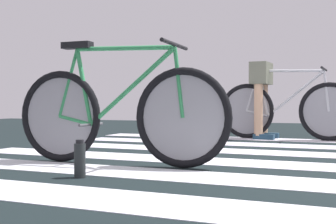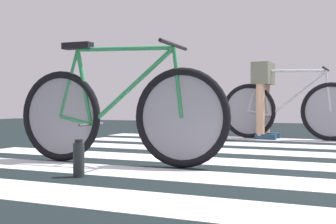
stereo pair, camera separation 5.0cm
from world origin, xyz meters
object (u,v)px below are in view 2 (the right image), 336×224
at_px(bicycle_1_of_3, 117,113).
at_px(water_bottle, 79,159).
at_px(bicycle_2_of_3, 288,109).
at_px(cyclist_2_of_3, 263,90).

xyz_separation_m(bicycle_1_of_3, water_bottle, (0.07, -0.60, -0.27)).
distance_m(bicycle_2_of_3, water_bottle, 3.52).
bearing_deg(water_bottle, cyclist_2_of_3, 82.32).
height_order(bicycle_1_of_3, cyclist_2_of_3, cyclist_2_of_3).
distance_m(bicycle_1_of_3, bicycle_2_of_3, 2.95).
xyz_separation_m(bicycle_1_of_3, cyclist_2_of_3, (0.53, 2.84, 0.25)).
relative_size(bicycle_1_of_3, bicycle_2_of_3, 1.00).
height_order(bicycle_2_of_3, water_bottle, bicycle_2_of_3).
xyz_separation_m(cyclist_2_of_3, water_bottle, (-0.46, -3.44, -0.53)).
distance_m(bicycle_2_of_3, cyclist_2_of_3, 0.40).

